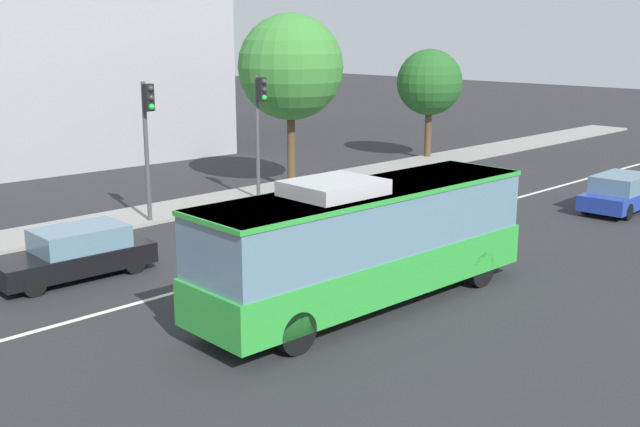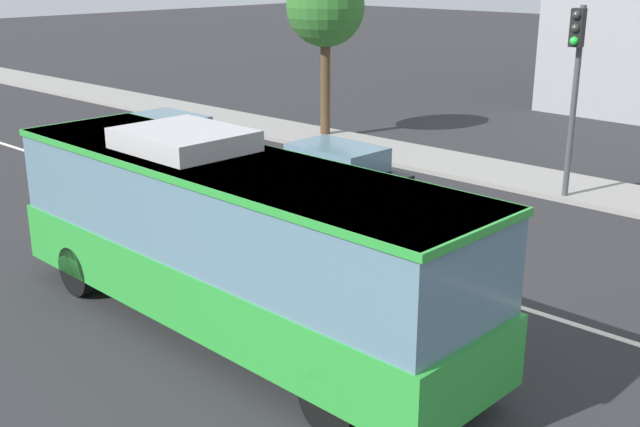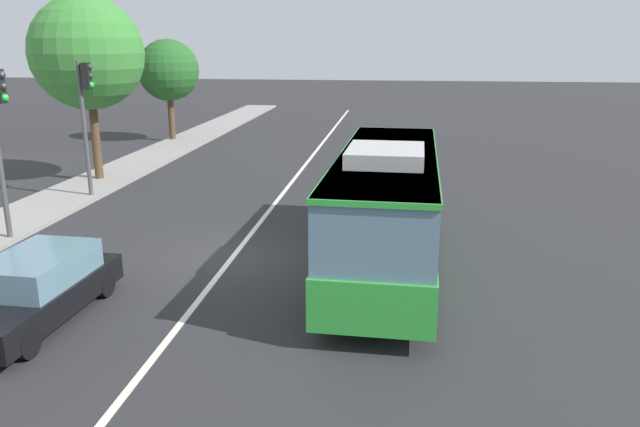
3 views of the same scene
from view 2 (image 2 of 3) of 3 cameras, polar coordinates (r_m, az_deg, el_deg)
name	(u,v)px [view 2 (image 2 of 3)]	position (r m, az deg, el deg)	size (l,w,h in m)	color
ground_plane	(393,267)	(16.83, 5.38, -3.95)	(160.00, 160.00, 0.00)	#28282B
sidewalk_kerb	(566,187)	(23.55, 17.56, 1.87)	(80.00, 2.69, 0.14)	gray
lane_centre_line	(393,267)	(16.83, 5.38, -3.93)	(76.00, 0.16, 0.01)	silver
transit_bus	(230,234)	(13.44, -6.60, -1.49)	(10.07, 2.80, 3.46)	green
sedan_black	(333,171)	(21.65, 0.93, 3.15)	(4.56, 1.96, 1.46)	black
sedan_red	(167,136)	(26.45, -11.15, 5.55)	(4.51, 1.83, 1.46)	#B21919
traffic_light_mid_block	(575,70)	(21.60, 18.15, 9.92)	(0.34, 0.62, 5.20)	#47474C
street_tree_kerbside_centre	(326,9)	(28.58, 0.41, 14.75)	(2.81, 2.81, 6.12)	#4C3823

